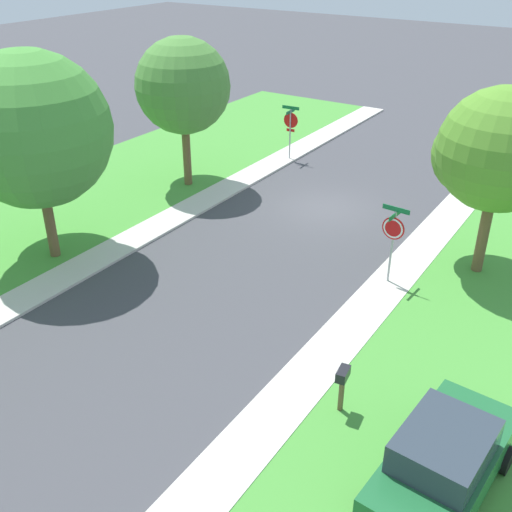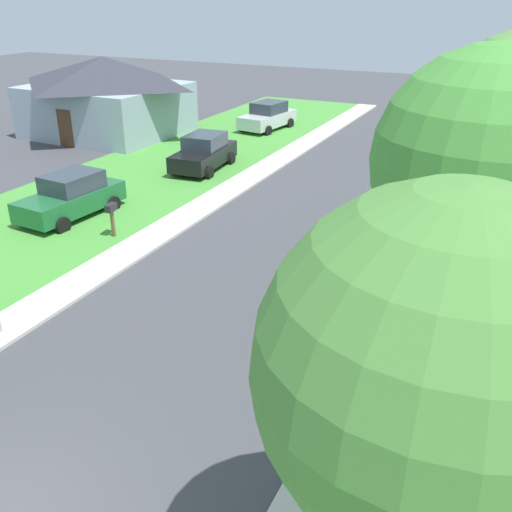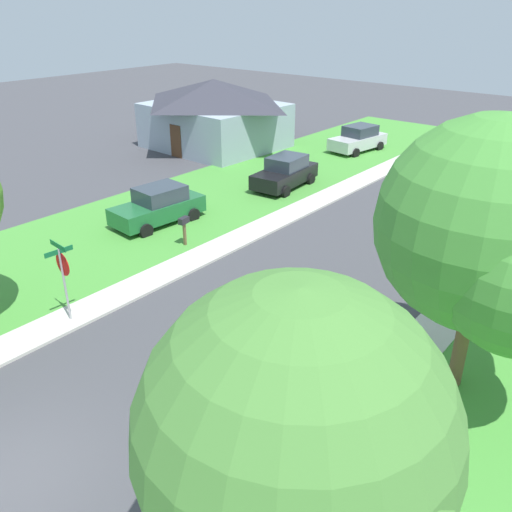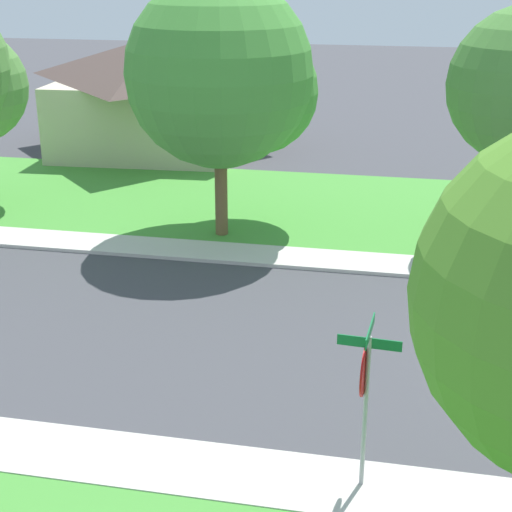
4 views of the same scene
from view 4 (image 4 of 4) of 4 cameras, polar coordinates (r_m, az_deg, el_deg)
name	(u,v)px [view 4 (image 4 of 4)]	position (r m, az deg, el deg)	size (l,w,h in m)	color
sidewalk_east	(111,245)	(22.02, -10.68, 0.84)	(1.40, 56.00, 0.10)	beige
lawn_east	(163,197)	(26.21, -6.93, 4.33)	(8.00, 56.00, 0.08)	#479338
stop_sign_far_corner	(365,381)	(11.34, 8.09, -9.12)	(0.92, 0.92, 2.77)	#9E9EA3
tree_across_right	(229,78)	(21.62, -2.03, 13.02)	(5.52, 5.13, 7.24)	brown
house_right_setback	(159,91)	(33.30, -7.22, 12.05)	(9.40, 8.27, 4.60)	beige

